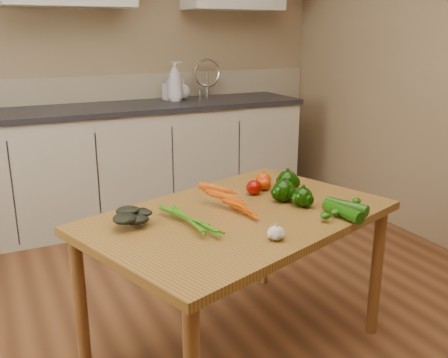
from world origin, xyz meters
TOP-DOWN VIEW (x-y plane):
  - room at (0.00, 0.17)m, footprint 4.04×5.04m
  - counter_run at (0.21, 2.19)m, footprint 2.84×0.64m
  - table at (0.18, 0.26)m, footprint 1.48×1.19m
  - soap_bottle_a at (0.65, 2.24)m, footprint 0.15×0.15m
  - soap_bottle_b at (0.63, 2.33)m, footprint 0.10×0.10m
  - soap_bottle_c at (0.73, 2.32)m, footprint 0.15×0.15m
  - carrot_bunch at (0.09, 0.28)m, footprint 0.28×0.25m
  - leafy_greens at (-0.26, 0.31)m, footprint 0.18×0.16m
  - garlic_bulb at (0.17, -0.05)m, footprint 0.06×0.06m
  - pepper_a at (0.44, 0.31)m, footprint 0.10×0.10m
  - pepper_b at (0.53, 0.42)m, footprint 0.10×0.10m
  - pepper_c at (0.47, 0.21)m, footprint 0.09×0.09m
  - tomato_a at (0.36, 0.46)m, footprint 0.08×0.08m
  - tomato_b at (0.44, 0.50)m, footprint 0.07×0.07m
  - tomato_c at (0.47, 0.55)m, footprint 0.08×0.08m
  - zucchini_a at (0.61, 0.07)m, footprint 0.12×0.20m
  - zucchini_b at (0.55, 0.02)m, footprint 0.07×0.20m

SIDE VIEW (x-z plane):
  - counter_run at x=0.21m, z-range -0.11..1.03m
  - table at x=0.18m, z-range 0.27..0.95m
  - zucchini_a at x=0.61m, z-range 0.69..0.74m
  - garlic_bulb at x=0.17m, z-range 0.69..0.74m
  - zucchini_b at x=0.55m, z-range 0.69..0.74m
  - tomato_b at x=0.44m, z-range 0.69..0.75m
  - carrot_bunch at x=0.09m, z-range 0.69..0.75m
  - tomato_a at x=0.36m, z-range 0.69..0.76m
  - tomato_c at x=0.47m, z-range 0.69..0.76m
  - pepper_c at x=0.47m, z-range 0.69..0.77m
  - leafy_greens at x=-0.26m, z-range 0.69..0.78m
  - pepper_a at x=0.44m, z-range 0.69..0.79m
  - pepper_b at x=0.53m, z-range 0.69..0.79m
  - soap_bottle_c at x=0.73m, z-range 0.90..1.07m
  - soap_bottle_b at x=0.63m, z-range 0.90..1.10m
  - soap_bottle_a at x=0.65m, z-range 0.90..1.21m
  - room at x=0.00m, z-range -0.07..2.57m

